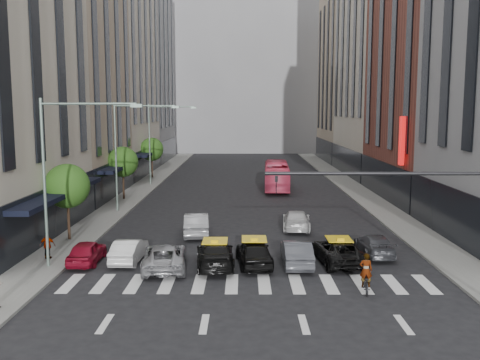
{
  "coord_description": "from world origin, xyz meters",
  "views": [
    {
      "loc": [
        -0.43,
        -23.99,
        8.55
      ],
      "look_at": [
        -0.65,
        10.43,
        4.0
      ],
      "focal_mm": 40.0,
      "sensor_mm": 36.0,
      "label": 1
    }
  ],
  "objects_px": {
    "pedestrian_far": "(48,245)",
    "car_white_front": "(129,250)",
    "taxi_left": "(215,254)",
    "bus": "(277,176)",
    "motorcycle": "(366,282)",
    "car_red": "(87,252)",
    "taxi_center": "(254,253)",
    "streetlamp_near": "(61,160)",
    "streetlamp_far": "(158,133)",
    "streetlamp_mid": "(127,142)"
  },
  "relations": [
    {
      "from": "car_red",
      "to": "motorcycle",
      "type": "height_order",
      "value": "car_red"
    },
    {
      "from": "car_red",
      "to": "bus",
      "type": "relative_size",
      "value": 0.36
    },
    {
      "from": "bus",
      "to": "motorcycle",
      "type": "xyz_separation_m",
      "value": [
        2.19,
        -32.57,
        -0.98
      ]
    },
    {
      "from": "car_red",
      "to": "taxi_left",
      "type": "height_order",
      "value": "taxi_left"
    },
    {
      "from": "taxi_left",
      "to": "bus",
      "type": "relative_size",
      "value": 0.47
    },
    {
      "from": "car_red",
      "to": "taxi_center",
      "type": "height_order",
      "value": "taxi_center"
    },
    {
      "from": "motorcycle",
      "to": "pedestrian_far",
      "type": "height_order",
      "value": "pedestrian_far"
    },
    {
      "from": "streetlamp_mid",
      "to": "car_white_front",
      "type": "xyz_separation_m",
      "value": [
        3.15,
        -14.64,
        -5.25
      ]
    },
    {
      "from": "streetlamp_mid",
      "to": "car_red",
      "type": "distance_m",
      "value": 15.87
    },
    {
      "from": "pedestrian_far",
      "to": "streetlamp_mid",
      "type": "bearing_deg",
      "value": -93.35
    },
    {
      "from": "car_red",
      "to": "car_white_front",
      "type": "bearing_deg",
      "value": -172.88
    },
    {
      "from": "streetlamp_near",
      "to": "taxi_left",
      "type": "relative_size",
      "value": 1.82
    },
    {
      "from": "streetlamp_far",
      "to": "taxi_center",
      "type": "xyz_separation_m",
      "value": [
        10.2,
        -31.41,
        -5.16
      ]
    },
    {
      "from": "taxi_center",
      "to": "streetlamp_near",
      "type": "bearing_deg",
      "value": -3.05
    },
    {
      "from": "pedestrian_far",
      "to": "taxi_left",
      "type": "bearing_deg",
      "value": 176.37
    },
    {
      "from": "streetlamp_far",
      "to": "pedestrian_far",
      "type": "xyz_separation_m",
      "value": [
        -1.48,
        -30.59,
        -4.98
      ]
    },
    {
      "from": "streetlamp_mid",
      "to": "taxi_left",
      "type": "relative_size",
      "value": 1.82
    },
    {
      "from": "streetlamp_mid",
      "to": "bus",
      "type": "relative_size",
      "value": 0.85
    },
    {
      "from": "car_red",
      "to": "motorcycle",
      "type": "bearing_deg",
      "value": 161.5
    },
    {
      "from": "motorcycle",
      "to": "bus",
      "type": "bearing_deg",
      "value": -78.54
    },
    {
      "from": "taxi_left",
      "to": "streetlamp_far",
      "type": "bearing_deg",
      "value": -80.1
    },
    {
      "from": "pedestrian_far",
      "to": "car_white_front",
      "type": "bearing_deg",
      "value": -178.14
    },
    {
      "from": "taxi_left",
      "to": "motorcycle",
      "type": "relative_size",
      "value": 2.61
    },
    {
      "from": "streetlamp_mid",
      "to": "car_white_front",
      "type": "height_order",
      "value": "streetlamp_mid"
    },
    {
      "from": "car_red",
      "to": "car_white_front",
      "type": "height_order",
      "value": "car_white_front"
    },
    {
      "from": "streetlamp_far",
      "to": "motorcycle",
      "type": "distance_m",
      "value": 39.18
    },
    {
      "from": "streetlamp_mid",
      "to": "taxi_left",
      "type": "distance_m",
      "value": 18.32
    },
    {
      "from": "streetlamp_mid",
      "to": "taxi_center",
      "type": "relative_size",
      "value": 2.06
    },
    {
      "from": "car_white_front",
      "to": "taxi_left",
      "type": "height_order",
      "value": "taxi_left"
    },
    {
      "from": "taxi_center",
      "to": "bus",
      "type": "relative_size",
      "value": 0.41
    },
    {
      "from": "car_white_front",
      "to": "taxi_left",
      "type": "distance_m",
      "value": 5.01
    },
    {
      "from": "streetlamp_mid",
      "to": "taxi_left",
      "type": "height_order",
      "value": "streetlamp_mid"
    },
    {
      "from": "bus",
      "to": "pedestrian_far",
      "type": "distance_m",
      "value": 31.2
    },
    {
      "from": "streetlamp_far",
      "to": "taxi_center",
      "type": "relative_size",
      "value": 2.06
    },
    {
      "from": "taxi_left",
      "to": "motorcycle",
      "type": "bearing_deg",
      "value": 146.75
    },
    {
      "from": "streetlamp_near",
      "to": "bus",
      "type": "bearing_deg",
      "value": 65.5
    },
    {
      "from": "taxi_left",
      "to": "motorcycle",
      "type": "height_order",
      "value": "taxi_left"
    },
    {
      "from": "bus",
      "to": "pedestrian_far",
      "type": "relative_size",
      "value": 6.87
    },
    {
      "from": "streetlamp_far",
      "to": "motorcycle",
      "type": "bearing_deg",
      "value": -66.66
    },
    {
      "from": "car_red",
      "to": "taxi_center",
      "type": "xyz_separation_m",
      "value": [
        9.36,
        -0.45,
        0.09
      ]
    },
    {
      "from": "motorcycle",
      "to": "pedestrian_far",
      "type": "distance_m",
      "value": 17.6
    },
    {
      "from": "bus",
      "to": "motorcycle",
      "type": "bearing_deg",
      "value": 96.39
    },
    {
      "from": "taxi_center",
      "to": "motorcycle",
      "type": "distance_m",
      "value": 6.68
    },
    {
      "from": "car_red",
      "to": "pedestrian_far",
      "type": "distance_m",
      "value": 2.37
    },
    {
      "from": "bus",
      "to": "taxi_left",
      "type": "bearing_deg",
      "value": 82.38
    },
    {
      "from": "streetlamp_near",
      "to": "streetlamp_mid",
      "type": "bearing_deg",
      "value": 90.0
    },
    {
      "from": "streetlamp_far",
      "to": "streetlamp_mid",
      "type": "bearing_deg",
      "value": -90.0
    },
    {
      "from": "car_red",
      "to": "pedestrian_far",
      "type": "bearing_deg",
      "value": -9.53
    },
    {
      "from": "streetlamp_mid",
      "to": "car_white_front",
      "type": "relative_size",
      "value": 2.25
    },
    {
      "from": "taxi_center",
      "to": "bus",
      "type": "height_order",
      "value": "bus"
    }
  ]
}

